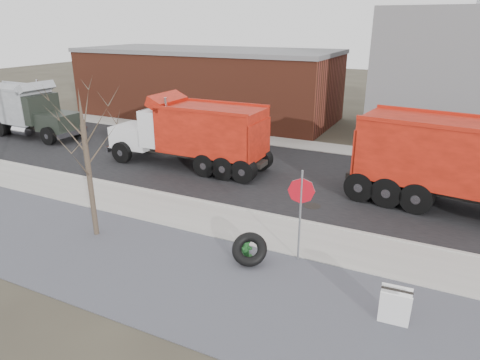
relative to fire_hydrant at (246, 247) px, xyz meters
The scene contains 15 objects.
ground 2.89m from the fire_hydrant, 142.90° to the left, with size 120.00×120.00×0.00m, color #383328.
gravel_verge 2.92m from the fire_hydrant, 142.28° to the right, with size 60.00×5.00×0.03m, color slate.
sidewalk 3.05m from the fire_hydrant, 139.13° to the left, with size 60.00×2.50×0.06m, color #9E9B93.
curb 4.01m from the fire_hydrant, 124.90° to the left, with size 60.00×0.15×0.11m, color #9E9B93.
road 8.36m from the fire_hydrant, 105.90° to the left, with size 60.00×9.40×0.02m, color black.
far_sidewalk 13.92m from the fire_hydrant, 99.46° to the left, with size 60.00×2.00×0.06m, color #9E9B93.
building_brick 22.52m from the fire_hydrant, 123.27° to the left, with size 20.20×8.20×5.30m.
bare_tree 6.28m from the fire_hydrant, behind, with size 3.20×3.20×5.20m.
fire_hydrant is the anchor object (origin of this frame).
truck_tire 0.35m from the fire_hydrant, 42.97° to the right, with size 1.32×1.25×0.98m.
stop_sign 2.36m from the fire_hydrant, 22.10° to the left, with size 0.80×0.23×3.03m.
sandwich_board 4.89m from the fire_hydrant, 15.83° to the right, with size 0.77×0.51×1.03m.
dump_truck_red_a 9.62m from the fire_hydrant, 48.12° to the left, with size 10.32×3.93×4.06m.
dump_truck_red_b 9.77m from the fire_hydrant, 131.85° to the left, with size 8.76×2.56×3.69m.
dump_truck_grey 21.73m from the fire_hydrant, 158.11° to the left, with size 7.93×2.68×3.58m.
Camera 1 is at (7.42, -12.64, 7.13)m, focal length 32.00 mm.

